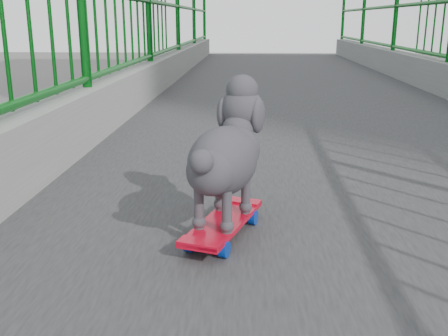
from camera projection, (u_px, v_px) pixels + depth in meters
skateboard at (223, 225)px, 1.69m from camera, size 0.26×0.46×0.06m
poodle at (226, 153)px, 1.65m from camera, size 0.29×0.47×0.41m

